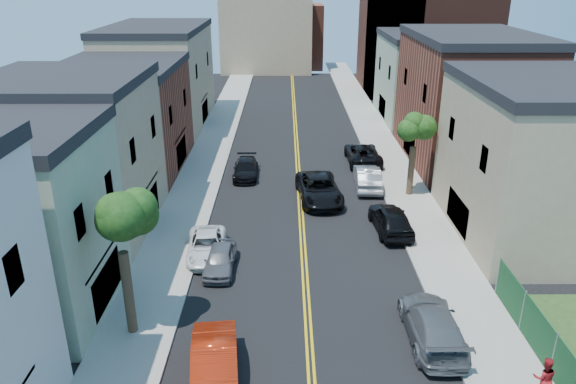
{
  "coord_description": "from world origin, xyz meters",
  "views": [
    {
      "loc": [
        -1.03,
        -6.25,
        15.15
      ],
      "look_at": [
        -0.87,
        25.84,
        2.0
      ],
      "focal_mm": 33.89,
      "sensor_mm": 36.0,
      "label": 1
    }
  ],
  "objects_px": {
    "silver_car_right": "(367,177)",
    "pedestrian_right": "(544,378)",
    "grey_car_left": "(220,259)",
    "black_suv_lane": "(319,189)",
    "black_car_left": "(246,169)",
    "dark_car_right_far": "(363,154)",
    "red_sedan": "(215,367)",
    "white_pickup": "(207,246)",
    "black_car_right": "(391,219)",
    "grey_car_right": "(432,324)"
  },
  "relations": [
    {
      "from": "silver_car_right",
      "to": "dark_car_right_far",
      "type": "xyz_separation_m",
      "value": [
        0.42,
        5.72,
        -0.03
      ]
    },
    {
      "from": "dark_car_right_far",
      "to": "pedestrian_right",
      "type": "distance_m",
      "value": 27.63
    },
    {
      "from": "dark_car_right_far",
      "to": "pedestrian_right",
      "type": "bearing_deg",
      "value": 95.27
    },
    {
      "from": "black_car_left",
      "to": "dark_car_right_far",
      "type": "height_order",
      "value": "dark_car_right_far"
    },
    {
      "from": "black_suv_lane",
      "to": "grey_car_right",
      "type": "bearing_deg",
      "value": -81.09
    },
    {
      "from": "pedestrian_right",
      "to": "black_suv_lane",
      "type": "bearing_deg",
      "value": -58.0
    },
    {
      "from": "silver_car_right",
      "to": "black_suv_lane",
      "type": "xyz_separation_m",
      "value": [
        -3.75,
        -2.37,
        0.01
      ]
    },
    {
      "from": "red_sedan",
      "to": "silver_car_right",
      "type": "distance_m",
      "value": 22.67
    },
    {
      "from": "dark_car_right_far",
      "to": "black_car_right",
      "type": "bearing_deg",
      "value": 88.75
    },
    {
      "from": "red_sedan",
      "to": "silver_car_right",
      "type": "height_order",
      "value": "red_sedan"
    },
    {
      "from": "black_suv_lane",
      "to": "black_car_left",
      "type": "bearing_deg",
      "value": 133.78
    },
    {
      "from": "red_sedan",
      "to": "white_pickup",
      "type": "xyz_separation_m",
      "value": [
        -1.7,
        10.37,
        -0.2
      ]
    },
    {
      "from": "red_sedan",
      "to": "black_car_left",
      "type": "height_order",
      "value": "red_sedan"
    },
    {
      "from": "black_car_right",
      "to": "dark_car_right_far",
      "type": "distance_m",
      "value": 13.09
    },
    {
      "from": "black_car_left",
      "to": "black_suv_lane",
      "type": "bearing_deg",
      "value": -41.48
    },
    {
      "from": "dark_car_right_far",
      "to": "grey_car_left",
      "type": "bearing_deg",
      "value": 59.18
    },
    {
      "from": "red_sedan",
      "to": "pedestrian_right",
      "type": "height_order",
      "value": "pedestrian_right"
    },
    {
      "from": "white_pickup",
      "to": "pedestrian_right",
      "type": "xyz_separation_m",
      "value": [
        14.14,
        -11.24,
        0.37
      ]
    },
    {
      "from": "black_suv_lane",
      "to": "pedestrian_right",
      "type": "relative_size",
      "value": 3.51
    },
    {
      "from": "grey_car_right",
      "to": "black_suv_lane",
      "type": "bearing_deg",
      "value": -75.33
    },
    {
      "from": "silver_car_right",
      "to": "dark_car_right_far",
      "type": "height_order",
      "value": "silver_car_right"
    },
    {
      "from": "grey_car_right",
      "to": "silver_car_right",
      "type": "bearing_deg",
      "value": -88.81
    },
    {
      "from": "grey_car_right",
      "to": "black_suv_lane",
      "type": "xyz_separation_m",
      "value": [
        -4.05,
        15.73,
        0.05
      ]
    },
    {
      "from": "red_sedan",
      "to": "black_suv_lane",
      "type": "bearing_deg",
      "value": 68.03
    },
    {
      "from": "red_sedan",
      "to": "grey_car_left",
      "type": "xyz_separation_m",
      "value": [
        -0.77,
        8.82,
        -0.17
      ]
    },
    {
      "from": "black_car_right",
      "to": "black_suv_lane",
      "type": "xyz_separation_m",
      "value": [
        -4.17,
        5.0,
        -0.0
      ]
    },
    {
      "from": "grey_car_left",
      "to": "dark_car_right_far",
      "type": "distance_m",
      "value": 20.41
    },
    {
      "from": "red_sedan",
      "to": "grey_car_right",
      "type": "distance_m",
      "value": 9.59
    },
    {
      "from": "black_car_left",
      "to": "black_car_right",
      "type": "distance_m",
      "value": 13.72
    },
    {
      "from": "black_car_left",
      "to": "silver_car_right",
      "type": "relative_size",
      "value": 0.91
    },
    {
      "from": "grey_car_left",
      "to": "black_suv_lane",
      "type": "height_order",
      "value": "black_suv_lane"
    },
    {
      "from": "red_sedan",
      "to": "grey_car_right",
      "type": "xyz_separation_m",
      "value": [
        9.18,
        2.75,
        -0.04
      ]
    },
    {
      "from": "white_pickup",
      "to": "black_car_right",
      "type": "distance_m",
      "value": 11.43
    },
    {
      "from": "white_pickup",
      "to": "silver_car_right",
      "type": "height_order",
      "value": "silver_car_right"
    },
    {
      "from": "white_pickup",
      "to": "dark_car_right_far",
      "type": "height_order",
      "value": "dark_car_right_far"
    },
    {
      "from": "white_pickup",
      "to": "black_car_right",
      "type": "xyz_separation_m",
      "value": [
        11.0,
        3.12,
        0.2
      ]
    },
    {
      "from": "silver_car_right",
      "to": "dark_car_right_far",
      "type": "relative_size",
      "value": 0.88
    },
    {
      "from": "black_car_left",
      "to": "pedestrian_right",
      "type": "relative_size",
      "value": 2.63
    },
    {
      "from": "black_car_left",
      "to": "silver_car_right",
      "type": "distance_m",
      "value": 9.54
    },
    {
      "from": "black_car_left",
      "to": "pedestrian_right",
      "type": "bearing_deg",
      "value": -62.8
    },
    {
      "from": "silver_car_right",
      "to": "pedestrian_right",
      "type": "xyz_separation_m",
      "value": [
        3.56,
        -21.72,
        0.19
      ]
    },
    {
      "from": "black_car_right",
      "to": "pedestrian_right",
      "type": "bearing_deg",
      "value": 97.71
    },
    {
      "from": "black_car_right",
      "to": "grey_car_right",
      "type": "bearing_deg",
      "value": 84.75
    },
    {
      "from": "grey_car_right",
      "to": "black_car_right",
      "type": "relative_size",
      "value": 1.11
    },
    {
      "from": "black_car_left",
      "to": "red_sedan",
      "type": "bearing_deg",
      "value": -89.89
    },
    {
      "from": "grey_car_right",
      "to": "silver_car_right",
      "type": "height_order",
      "value": "silver_car_right"
    },
    {
      "from": "white_pickup",
      "to": "black_car_right",
      "type": "height_order",
      "value": "black_car_right"
    },
    {
      "from": "black_car_right",
      "to": "black_car_left",
      "type": "bearing_deg",
      "value": -49.8
    },
    {
      "from": "white_pickup",
      "to": "black_car_left",
      "type": "distance_m",
      "value": 12.92
    },
    {
      "from": "dark_car_right_far",
      "to": "black_suv_lane",
      "type": "distance_m",
      "value": 9.1
    }
  ]
}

